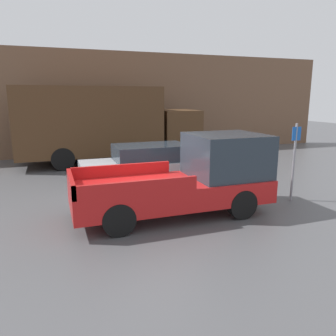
{
  "coord_description": "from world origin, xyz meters",
  "views": [
    {
      "loc": [
        -2.59,
        -8.54,
        3.08
      ],
      "look_at": [
        0.57,
        0.28,
        1.05
      ],
      "focal_mm": 35.0,
      "sensor_mm": 36.0,
      "label": 1
    }
  ],
  "objects_px": {
    "parking_sign": "(294,158)",
    "newspaper_box": "(77,147)",
    "pickup_truck": "(192,177)",
    "delivery_truck": "(104,123)",
    "car": "(148,164)"
  },
  "relations": [
    {
      "from": "parking_sign",
      "to": "delivery_truck",
      "type": "bearing_deg",
      "value": 119.12
    },
    {
      "from": "car",
      "to": "newspaper_box",
      "type": "xyz_separation_m",
      "value": [
        -1.94,
        6.67,
        -0.23
      ]
    },
    {
      "from": "newspaper_box",
      "to": "car",
      "type": "bearing_deg",
      "value": -73.8
    },
    {
      "from": "parking_sign",
      "to": "newspaper_box",
      "type": "height_order",
      "value": "parking_sign"
    },
    {
      "from": "parking_sign",
      "to": "newspaper_box",
      "type": "bearing_deg",
      "value": 118.83
    },
    {
      "from": "delivery_truck",
      "to": "newspaper_box",
      "type": "distance_m",
      "value": 2.77
    },
    {
      "from": "pickup_truck",
      "to": "newspaper_box",
      "type": "xyz_separation_m",
      "value": [
        -2.22,
        9.89,
        -0.45
      ]
    },
    {
      "from": "pickup_truck",
      "to": "newspaper_box",
      "type": "height_order",
      "value": "pickup_truck"
    },
    {
      "from": "pickup_truck",
      "to": "parking_sign",
      "type": "distance_m",
      "value": 3.29
    },
    {
      "from": "delivery_truck",
      "to": "car",
      "type": "bearing_deg",
      "value": -79.77
    },
    {
      "from": "car",
      "to": "parking_sign",
      "type": "height_order",
      "value": "parking_sign"
    },
    {
      "from": "pickup_truck",
      "to": "newspaper_box",
      "type": "relative_size",
      "value": 4.97
    },
    {
      "from": "pickup_truck",
      "to": "parking_sign",
      "type": "height_order",
      "value": "parking_sign"
    },
    {
      "from": "car",
      "to": "newspaper_box",
      "type": "height_order",
      "value": "car"
    },
    {
      "from": "pickup_truck",
      "to": "parking_sign",
      "type": "xyz_separation_m",
      "value": [
        3.27,
        -0.09,
        0.35
      ]
    }
  ]
}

